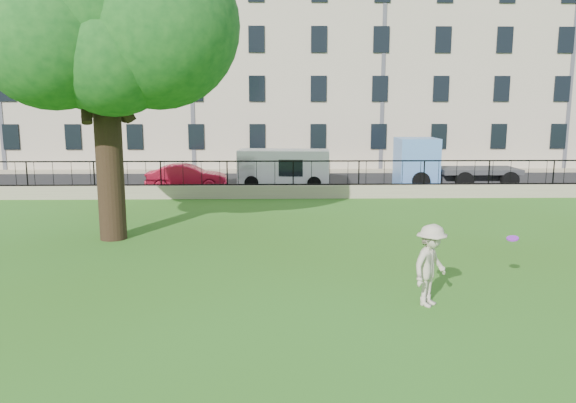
{
  "coord_description": "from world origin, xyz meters",
  "views": [
    {
      "loc": [
        -0.84,
        -13.34,
        4.27
      ],
      "look_at": [
        -0.44,
        3.5,
        1.33
      ],
      "focal_mm": 35.0,
      "sensor_mm": 36.0,
      "label": 1
    }
  ],
  "objects_px": {
    "tree": "(98,9)",
    "frisbee": "(513,238)",
    "red_sedan": "(187,177)",
    "man": "(431,265)",
    "blue_truck": "(455,162)",
    "white_van": "(284,169)"
  },
  "relations": [
    {
      "from": "tree",
      "to": "red_sedan",
      "type": "distance_m",
      "value": 11.97
    },
    {
      "from": "blue_truck",
      "to": "man",
      "type": "bearing_deg",
      "value": -109.5
    },
    {
      "from": "man",
      "to": "blue_truck",
      "type": "distance_m",
      "value": 18.36
    },
    {
      "from": "tree",
      "to": "blue_truck",
      "type": "relative_size",
      "value": 1.75
    },
    {
      "from": "man",
      "to": "red_sedan",
      "type": "distance_m",
      "value": 18.04
    },
    {
      "from": "red_sedan",
      "to": "white_van",
      "type": "height_order",
      "value": "white_van"
    },
    {
      "from": "tree",
      "to": "blue_truck",
      "type": "bearing_deg",
      "value": 37.08
    },
    {
      "from": "tree",
      "to": "red_sedan",
      "type": "height_order",
      "value": "tree"
    },
    {
      "from": "tree",
      "to": "white_van",
      "type": "distance_m",
      "value": 13.82
    },
    {
      "from": "frisbee",
      "to": "white_van",
      "type": "distance_m",
      "value": 16.99
    },
    {
      "from": "frisbee",
      "to": "blue_truck",
      "type": "distance_m",
      "value": 16.77
    },
    {
      "from": "man",
      "to": "red_sedan",
      "type": "height_order",
      "value": "man"
    },
    {
      "from": "frisbee",
      "to": "red_sedan",
      "type": "xyz_separation_m",
      "value": [
        -9.82,
        15.32,
        -0.56
      ]
    },
    {
      "from": "red_sedan",
      "to": "man",
      "type": "bearing_deg",
      "value": -157.05
    },
    {
      "from": "man",
      "to": "white_van",
      "type": "height_order",
      "value": "white_van"
    },
    {
      "from": "frisbee",
      "to": "blue_truck",
      "type": "xyz_separation_m",
      "value": [
        3.87,
        16.32,
        0.05
      ]
    },
    {
      "from": "white_van",
      "to": "red_sedan",
      "type": "bearing_deg",
      "value": -164.14
    },
    {
      "from": "tree",
      "to": "frisbee",
      "type": "relative_size",
      "value": 39.08
    },
    {
      "from": "white_van",
      "to": "blue_truck",
      "type": "distance_m",
      "value": 8.87
    },
    {
      "from": "man",
      "to": "red_sedan",
      "type": "xyz_separation_m",
      "value": [
        -7.65,
        16.34,
        -0.24
      ]
    },
    {
      "from": "blue_truck",
      "to": "red_sedan",
      "type": "bearing_deg",
      "value": -176.14
    },
    {
      "from": "red_sedan",
      "to": "tree",
      "type": "bearing_deg",
      "value": 172.48
    }
  ]
}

